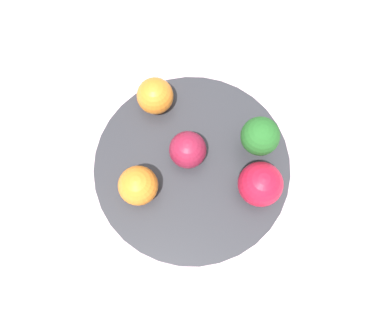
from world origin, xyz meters
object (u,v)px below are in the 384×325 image
(broccoli, at_px, (260,137))
(orange_front, at_px, (138,186))
(orange_back, at_px, (155,96))
(apple_green, at_px, (260,184))
(apple_red, at_px, (188,150))
(bowl, at_px, (192,169))

(broccoli, distance_m, orange_front, 0.15)
(broccoli, xyz_separation_m, orange_back, (-0.13, -0.04, -0.01))
(apple_green, bearing_deg, apple_red, -166.17)
(broccoli, distance_m, apple_red, 0.09)
(apple_red, height_order, orange_front, orange_front)
(apple_green, relative_size, orange_front, 1.12)
(bowl, relative_size, broccoli, 4.09)
(apple_green, distance_m, orange_back, 0.17)
(orange_front, bearing_deg, broccoli, 62.43)
(orange_front, bearing_deg, apple_red, 78.30)
(bowl, xyz_separation_m, broccoli, (0.04, 0.07, 0.05))
(apple_green, height_order, orange_back, apple_green)
(broccoli, height_order, orange_front, broccoli)
(broccoli, bearing_deg, orange_back, -164.04)
(apple_red, bearing_deg, orange_front, -101.70)
(broccoli, relative_size, orange_front, 1.28)
(orange_front, bearing_deg, apple_green, 41.29)
(broccoli, bearing_deg, orange_front, -117.57)
(apple_red, relative_size, orange_back, 0.98)
(apple_red, relative_size, orange_front, 0.96)
(broccoli, distance_m, orange_back, 0.14)
(orange_back, bearing_deg, orange_front, -57.24)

